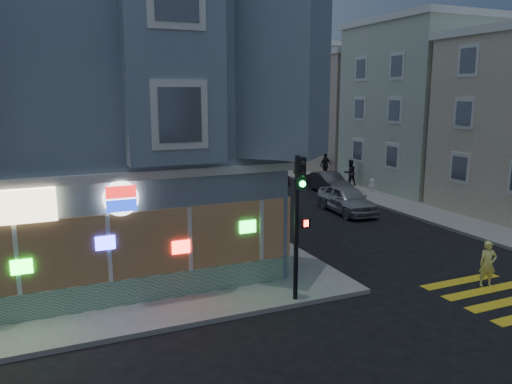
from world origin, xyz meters
TOP-DOWN VIEW (x-y plane):
  - ground at (0.00, 0.00)m, footprint 120.00×120.00m
  - sidewalk_ne at (23.00, 23.00)m, footprint 24.00×42.00m
  - corner_building at (-6.00, 10.98)m, footprint 14.60×14.60m
  - row_house_b at (19.50, 16.00)m, footprint 12.00×8.60m
  - row_house_c at (19.50, 25.00)m, footprint 12.00×8.60m
  - row_house_d at (19.50, 34.00)m, footprint 12.00×8.60m
  - utility_pole at (12.00, 24.00)m, footprint 2.20×0.30m
  - street_tree_near at (12.20, 30.00)m, footprint 3.00×3.00m
  - street_tree_far at (12.20, 38.00)m, footprint 3.00×3.00m
  - running_child at (6.95, 1.00)m, footprint 0.67×0.57m
  - pedestrian_a at (12.90, 17.80)m, footprint 0.92×0.75m
  - pedestrian_b at (13.00, 21.16)m, footprint 1.21×0.76m
  - parked_car_a at (8.60, 11.75)m, footprint 2.12×4.52m
  - parked_car_b at (10.70, 16.95)m, footprint 1.62×4.08m
  - parked_car_c at (8.60, 22.15)m, footprint 2.20×4.69m
  - parked_car_d at (8.60, 27.35)m, footprint 2.86×5.37m
  - traffic_signal at (0.44, 2.19)m, footprint 0.55×0.49m
  - fire_hydrant at (13.00, 15.47)m, footprint 0.49×0.28m

SIDE VIEW (x-z plane):
  - ground at x=0.00m, z-range 0.00..0.00m
  - sidewalk_ne at x=23.00m, z-range 0.00..0.15m
  - fire_hydrant at x=13.00m, z-range 0.17..1.01m
  - parked_car_b at x=10.70m, z-range 0.00..1.32m
  - parked_car_c at x=8.60m, z-range 0.00..1.32m
  - parked_car_d at x=8.60m, z-range 0.00..1.44m
  - parked_car_a at x=8.60m, z-range 0.00..1.50m
  - running_child at x=6.95m, z-range 0.00..1.55m
  - pedestrian_a at x=12.90m, z-range 0.15..1.94m
  - pedestrian_b at x=13.00m, z-range 0.15..2.06m
  - traffic_signal at x=0.44m, z-range 0.93..5.34m
  - street_tree_near at x=12.20m, z-range 1.29..6.59m
  - street_tree_far at x=12.20m, z-range 1.29..6.59m
  - row_house_c at x=19.50m, z-range 0.15..9.15m
  - utility_pole at x=12.00m, z-range 0.30..9.30m
  - row_house_b at x=19.50m, z-range 0.15..10.65m
  - row_house_d at x=19.50m, z-range 0.15..10.65m
  - corner_building at x=-6.00m, z-range 0.12..11.52m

